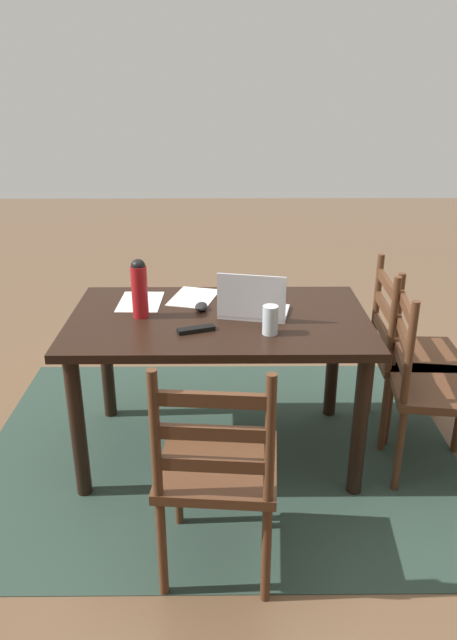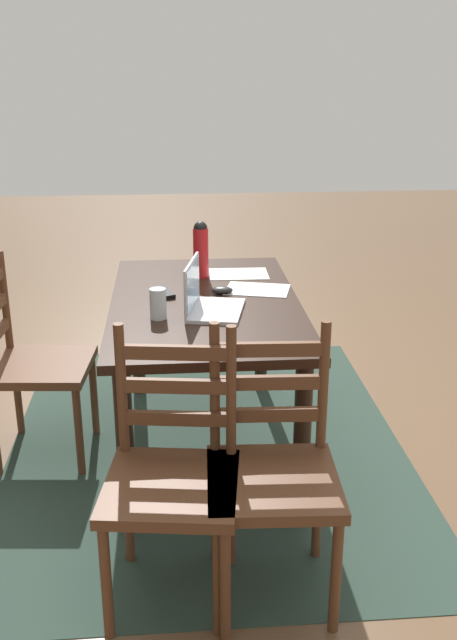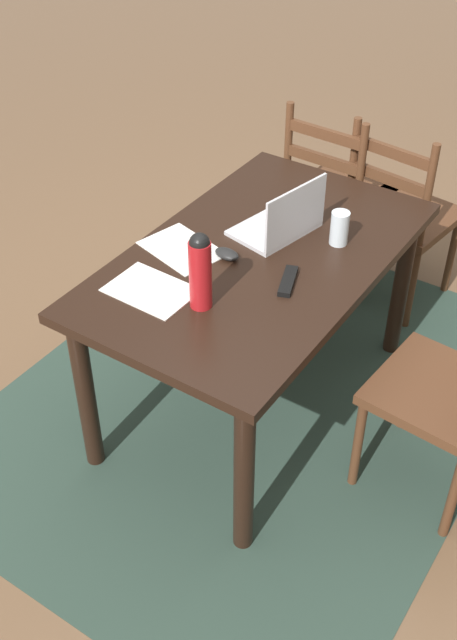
{
  "view_description": "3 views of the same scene",
  "coord_description": "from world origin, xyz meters",
  "views": [
    {
      "loc": [
        -0.02,
        2.59,
        1.8
      ],
      "look_at": [
        -0.05,
        -0.08,
        0.7
      ],
      "focal_mm": 32.83,
      "sensor_mm": 36.0,
      "label": 1
    },
    {
      "loc": [
        -3.09,
        0.15,
        1.78
      ],
      "look_at": [
        -0.14,
        -0.1,
        0.7
      ],
      "focal_mm": 40.17,
      "sensor_mm": 36.0,
      "label": 2
    },
    {
      "loc": [
        2.04,
        1.22,
        2.35
      ],
      "look_at": [
        0.09,
        -0.07,
        0.47
      ],
      "focal_mm": 43.3,
      "sensor_mm": 36.0,
      "label": 3
    }
  ],
  "objects": [
    {
      "name": "ground_plane",
      "position": [
        0.0,
        0.0,
        0.0
      ],
      "size": [
        14.0,
        14.0,
        0.0
      ],
      "primitive_type": "plane",
      "color": "brown"
    },
    {
      "name": "paper_stack_right",
      "position": [
        0.4,
        -0.19,
        0.75
      ],
      "size": [
        0.22,
        0.3,
        0.0
      ],
      "primitive_type": "cube",
      "rotation": [
        0.0,
        0.0,
        -0.03
      ],
      "color": "white",
      "rests_on": "dining_table"
    },
    {
      "name": "water_bottle",
      "position": [
        0.37,
        0.0,
        0.9
      ],
      "size": [
        0.08,
        0.08,
        0.28
      ],
      "color": "red",
      "rests_on": "dining_table"
    },
    {
      "name": "drinking_glass",
      "position": [
        -0.23,
        0.21,
        0.82
      ],
      "size": [
        0.07,
        0.07,
        0.13
      ],
      "primitive_type": "cylinder",
      "color": "silver",
      "rests_on": "dining_table"
    },
    {
      "name": "dining_table",
      "position": [
        0.0,
        0.0,
        0.65
      ],
      "size": [
        1.43,
        0.85,
        0.75
      ],
      "color": "black",
      "rests_on": "ground"
    },
    {
      "name": "chair_left_near",
      "position": [
        -1.0,
        -0.17,
        0.46
      ],
      "size": [
        0.46,
        0.46,
        0.95
      ],
      "color": "#56331E",
      "rests_on": "ground"
    },
    {
      "name": "laptop",
      "position": [
        -0.16,
        0.0,
        0.81
      ],
      "size": [
        0.36,
        0.28,
        0.23
      ],
      "color": "silver",
      "rests_on": "dining_table"
    },
    {
      "name": "chair_left_far",
      "position": [
        -1.0,
        0.16,
        0.46
      ],
      "size": [
        0.49,
        0.49,
        0.95
      ],
      "color": "#56331E",
      "rests_on": "ground"
    },
    {
      "name": "area_rug",
      "position": [
        0.0,
        0.0,
        0.0
      ],
      "size": [
        2.43,
        1.9,
        0.01
      ],
      "primitive_type": "cube",
      "color": "#2D4238",
      "rests_on": "ground"
    },
    {
      "name": "tv_remote",
      "position": [
        0.1,
        0.18,
        0.76
      ],
      "size": [
        0.17,
        0.1,
        0.02
      ],
      "primitive_type": "cube",
      "rotation": [
        0.0,
        0.0,
        1.91
      ],
      "color": "black",
      "rests_on": "dining_table"
    },
    {
      "name": "paper_stack_left",
      "position": [
        0.13,
        -0.26,
        0.75
      ],
      "size": [
        0.28,
        0.34,
        0.0
      ],
      "primitive_type": "cube",
      "rotation": [
        0.0,
        0.0,
        -0.26
      ],
      "color": "white",
      "rests_on": "dining_table"
    },
    {
      "name": "chair_far_head",
      "position": [
        0.0,
        0.8,
        0.46
      ],
      "size": [
        0.47,
        0.47,
        0.95
      ],
      "color": "#56331E",
      "rests_on": "ground"
    },
    {
      "name": "computer_mouse",
      "position": [
        0.09,
        -0.09,
        0.77
      ],
      "size": [
        0.07,
        0.11,
        0.03
      ],
      "primitive_type": "ellipsoid",
      "rotation": [
        0.0,
        0.0,
        -0.1
      ],
      "color": "black",
      "rests_on": "dining_table"
    }
  ]
}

